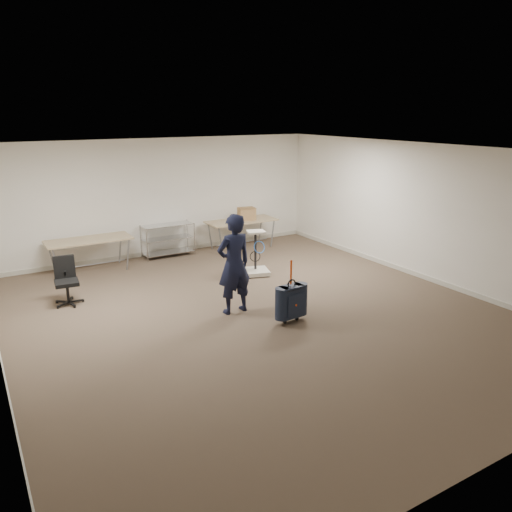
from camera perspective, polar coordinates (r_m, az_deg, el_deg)
ground at (r=8.75m, az=0.10°, el=-6.68°), size 9.00×9.00×0.00m
room_shell at (r=9.86m, az=-4.02°, el=-3.69°), size 8.00×9.00×9.00m
folding_table_left at (r=11.43m, az=-18.56°, el=1.58°), size 1.80×0.75×0.73m
folding_table_right at (r=12.73m, az=-1.67°, el=3.89°), size 1.80×0.75×0.73m
wire_shelf at (r=12.23m, az=-10.04°, el=1.98°), size 1.22×0.47×0.80m
person at (r=8.56m, az=-2.54°, el=-0.94°), size 0.67×0.46×1.76m
suitcase at (r=8.33m, az=4.05°, el=-5.22°), size 0.41×0.25×1.08m
office_chair at (r=9.76m, az=-20.76°, el=-3.63°), size 0.53×0.53×0.88m
equipment_cart at (r=10.74m, az=0.00°, el=-0.82°), size 0.66×0.66×0.97m
cardboard_box at (r=12.73m, az=-1.08°, el=4.85°), size 0.47×0.39×0.31m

